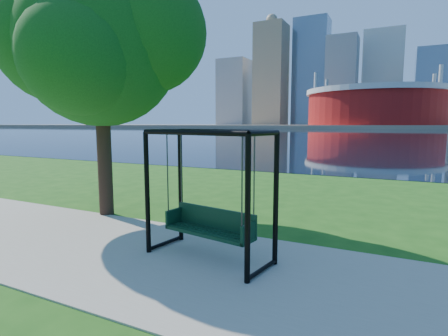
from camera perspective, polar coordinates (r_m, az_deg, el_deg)
The scene contains 8 objects.
ground at distance 6.94m, azimuth -1.89°, elevation -14.48°, with size 900.00×900.00×0.00m, color #1E5114.
path at distance 6.53m, azimuth -4.03°, elevation -15.78°, with size 120.00×4.00×0.03m, color #9E937F.
river at distance 107.77m, azimuth 24.60°, elevation 5.17°, with size 900.00×180.00×0.02m, color black.
far_bank at distance 311.71m, azimuth 25.72°, elevation 6.18°, with size 900.00×228.00×2.00m, color #937F60.
stadium at distance 241.33m, azimuth 23.32°, elevation 9.36°, with size 83.00×83.00×32.00m.
skyline at distance 326.87m, azimuth 25.32°, elevation 12.35°, with size 392.00×66.00×96.50m.
swing at distance 6.58m, azimuth -2.36°, elevation -4.86°, with size 2.55×1.44×2.47m.
park_tree at distance 10.57m, azimuth -19.63°, elevation 18.80°, with size 5.52×4.99×6.86m.
Camera 1 is at (3.04, -5.69, 2.56)m, focal length 28.00 mm.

